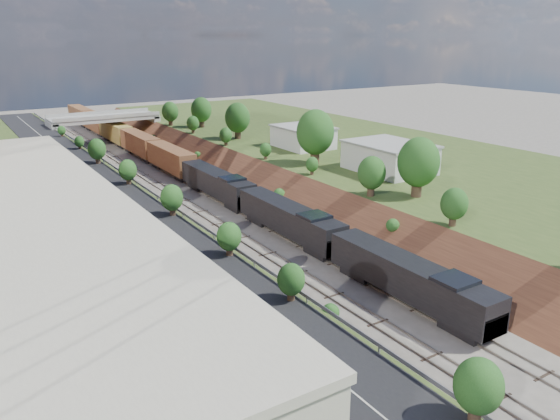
% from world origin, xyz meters
% --- Properties ---
extents(platform_right, '(44.00, 180.00, 5.00)m').
position_xyz_m(platform_right, '(33.00, 60.00, 2.50)').
color(platform_right, '#384E20').
rests_on(platform_right, ground).
extents(embankment_left, '(10.00, 180.00, 10.00)m').
position_xyz_m(embankment_left, '(-11.00, 60.00, 0.00)').
color(embankment_left, brown).
rests_on(embankment_left, ground).
extents(embankment_right, '(10.00, 180.00, 10.00)m').
position_xyz_m(embankment_right, '(11.00, 60.00, 0.00)').
color(embankment_right, brown).
rests_on(embankment_right, ground).
extents(rail_left_track, '(1.58, 180.00, 0.18)m').
position_xyz_m(rail_left_track, '(-2.60, 60.00, 0.09)').
color(rail_left_track, gray).
rests_on(rail_left_track, ground).
extents(rail_right_track, '(1.58, 180.00, 0.18)m').
position_xyz_m(rail_right_track, '(2.60, 60.00, 0.09)').
color(rail_right_track, gray).
rests_on(rail_right_track, ground).
extents(road, '(8.00, 180.00, 0.10)m').
position_xyz_m(road, '(-15.50, 60.00, 5.05)').
color(road, black).
rests_on(road, platform_left).
extents(guardrail, '(0.10, 171.00, 0.70)m').
position_xyz_m(guardrail, '(-11.40, 59.80, 5.55)').
color(guardrail, '#99999E').
rests_on(guardrail, platform_left).
extents(commercial_building, '(14.30, 62.30, 7.00)m').
position_xyz_m(commercial_building, '(-28.00, 38.00, 8.51)').
color(commercial_building, brown).
rests_on(commercial_building, platform_left).
extents(overpass, '(24.50, 8.30, 7.40)m').
position_xyz_m(overpass, '(0.00, 122.00, 4.92)').
color(overpass, gray).
rests_on(overpass, ground).
extents(white_building_near, '(9.00, 12.00, 4.00)m').
position_xyz_m(white_building_near, '(23.50, 52.00, 7.00)').
color(white_building_near, silver).
rests_on(white_building_near, platform_right).
extents(white_building_far, '(8.00, 10.00, 3.60)m').
position_xyz_m(white_building_far, '(23.00, 74.00, 6.80)').
color(white_building_far, silver).
rests_on(white_building_far, platform_right).
extents(tree_right_large, '(5.25, 5.25, 7.61)m').
position_xyz_m(tree_right_large, '(17.00, 40.00, 9.38)').
color(tree_right_large, '#473323').
rests_on(tree_right_large, platform_right).
extents(tree_left_crest, '(2.45, 2.45, 3.55)m').
position_xyz_m(tree_left_crest, '(-11.80, 20.00, 7.04)').
color(tree_left_crest, '#473323').
rests_on(tree_left_crest, platform_left).
extents(freight_train, '(3.30, 149.90, 4.86)m').
position_xyz_m(freight_train, '(2.60, 94.05, 2.75)').
color(freight_train, black).
rests_on(freight_train, ground).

